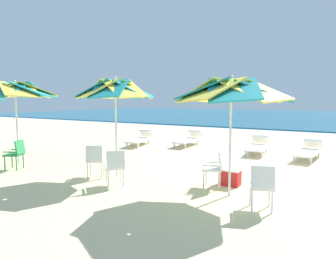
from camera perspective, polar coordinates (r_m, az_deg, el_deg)
The scene contains 16 objects.
ground_plane at distance 9.20m, azimuth 18.82°, elevation -7.42°, with size 80.00×80.00×0.00m, color beige.
sea at distance 38.51m, azimuth 27.72°, elevation 2.14°, with size 80.00×36.00×0.10m, color #19607F.
surf_foam at distance 20.30m, azimuth 25.26°, elevation -0.56°, with size 80.00×0.70×0.01m, color white.
beach_umbrella_0 at distance 6.36m, azimuth 11.97°, elevation 7.10°, with size 2.47×2.47×2.54m.
plastic_chair_0 at distance 5.83m, azimuth 17.43°, elevation -9.95°, with size 0.56×0.59×0.87m.
plastic_chair_1 at distance 7.08m, azimuth 9.02°, elevation -6.97°, with size 0.56×0.53×0.87m.
beach_umbrella_1 at distance 8.01m, azimuth -9.99°, elevation 7.38°, with size 2.07×2.07×2.65m.
plastic_chair_2 at distance 8.10m, azimuth -13.72°, elevation -5.44°, with size 0.61×0.63×0.87m.
plastic_chair_3 at distance 7.21m, azimuth -10.08°, elevation -6.77°, with size 0.63×0.63×0.87m.
beach_umbrella_2 at distance 10.48m, azimuth -27.11°, elevation 6.62°, with size 2.53×2.53×2.65m.
plastic_chair_4 at distance 9.82m, azimuth -26.99°, elevation -3.96°, with size 0.61×0.59×0.87m.
sun_lounger_0 at distance 11.35m, azimuth 25.17°, elevation -3.74°, with size 0.85×2.20×0.62m.
sun_lounger_1 at distance 11.88m, azimuth 16.75°, elevation -3.04°, with size 0.86×2.20×0.62m.
sun_lounger_2 at distance 13.31m, azimuth 3.88°, elevation -1.88°, with size 0.68×2.16×0.62m.
sun_lounger_3 at distance 13.48m, azimuth -5.35°, elevation -1.79°, with size 1.09×2.23×0.62m.
cooler_box at distance 7.39m, azimuth 11.69°, elevation -8.84°, with size 0.50×0.34×0.40m.
Camera 1 is at (1.74, -8.80, 2.05)m, focal length 31.99 mm.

